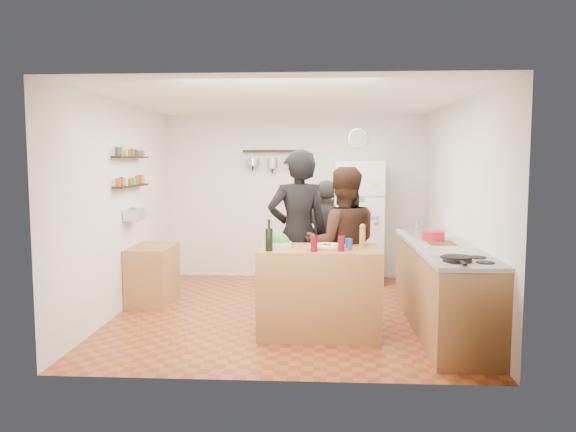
# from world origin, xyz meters

# --- Properties ---
(room_shell) EXTENTS (4.20, 4.20, 4.20)m
(room_shell) POSITION_xyz_m (0.00, 0.39, 1.25)
(room_shell) COLOR brown
(room_shell) RESTS_ON ground
(prep_island) EXTENTS (1.25, 0.72, 0.91)m
(prep_island) POSITION_xyz_m (0.37, -0.80, 0.46)
(prep_island) COLOR olive
(prep_island) RESTS_ON floor
(pizza_board) EXTENTS (0.42, 0.34, 0.02)m
(pizza_board) POSITION_xyz_m (0.45, -0.82, 0.92)
(pizza_board) COLOR #985737
(pizza_board) RESTS_ON prep_island
(pizza) EXTENTS (0.34, 0.34, 0.02)m
(pizza) POSITION_xyz_m (0.45, -0.82, 0.94)
(pizza) COLOR beige
(pizza) RESTS_ON pizza_board
(salad_bowl) EXTENTS (0.26, 0.26, 0.05)m
(salad_bowl) POSITION_xyz_m (-0.05, -0.75, 0.94)
(salad_bowl) COLOR silver
(salad_bowl) RESTS_ON prep_island
(wine_bottle) EXTENTS (0.07, 0.07, 0.23)m
(wine_bottle) POSITION_xyz_m (-0.13, -1.02, 1.02)
(wine_bottle) COLOR black
(wine_bottle) RESTS_ON prep_island
(wine_glass_near) EXTENTS (0.07, 0.07, 0.16)m
(wine_glass_near) POSITION_xyz_m (0.32, -1.04, 0.99)
(wine_glass_near) COLOR #57070F
(wine_glass_near) RESTS_ON prep_island
(wine_glass_far) EXTENTS (0.07, 0.07, 0.16)m
(wine_glass_far) POSITION_xyz_m (0.59, -1.00, 0.99)
(wine_glass_far) COLOR #5E0819
(wine_glass_far) RESTS_ON prep_island
(pepper_mill) EXTENTS (0.06, 0.06, 0.20)m
(pepper_mill) POSITION_xyz_m (0.82, -0.75, 1.01)
(pepper_mill) COLOR olive
(pepper_mill) RESTS_ON prep_island
(salt_canister) EXTENTS (0.07, 0.07, 0.12)m
(salt_canister) POSITION_xyz_m (0.67, -0.92, 0.97)
(salt_canister) COLOR navy
(salt_canister) RESTS_ON prep_island
(person_left) EXTENTS (0.80, 0.62, 1.94)m
(person_left) POSITION_xyz_m (0.13, -0.18, 0.97)
(person_left) COLOR black
(person_left) RESTS_ON floor
(person_center) EXTENTS (0.89, 0.72, 1.75)m
(person_center) POSITION_xyz_m (0.64, -0.34, 0.87)
(person_center) COLOR black
(person_center) RESTS_ON floor
(person_back) EXTENTS (0.97, 0.53, 1.57)m
(person_back) POSITION_xyz_m (0.47, 0.24, 0.79)
(person_back) COLOR #312E2C
(person_back) RESTS_ON floor
(counter_run) EXTENTS (0.63, 2.63, 0.90)m
(counter_run) POSITION_xyz_m (1.70, -0.55, 0.45)
(counter_run) COLOR #9E7042
(counter_run) RESTS_ON floor
(stove_top) EXTENTS (0.60, 0.62, 0.02)m
(stove_top) POSITION_xyz_m (1.70, -1.50, 0.91)
(stove_top) COLOR white
(stove_top) RESTS_ON counter_run
(skillet) EXTENTS (0.26, 0.26, 0.05)m
(skillet) POSITION_xyz_m (1.60, -1.57, 0.94)
(skillet) COLOR black
(skillet) RESTS_ON stove_top
(sink) EXTENTS (0.50, 0.80, 0.03)m
(sink) POSITION_xyz_m (1.70, 0.30, 0.92)
(sink) COLOR silver
(sink) RESTS_ON counter_run
(cutting_board) EXTENTS (0.30, 0.40, 0.02)m
(cutting_board) POSITION_xyz_m (1.70, -0.46, 0.91)
(cutting_board) COLOR brown
(cutting_board) RESTS_ON counter_run
(red_bowl) EXTENTS (0.25, 0.25, 0.10)m
(red_bowl) POSITION_xyz_m (1.65, -0.25, 0.97)
(red_bowl) COLOR red
(red_bowl) RESTS_ON counter_run
(fridge) EXTENTS (0.70, 0.68, 1.80)m
(fridge) POSITION_xyz_m (0.95, 1.75, 0.90)
(fridge) COLOR white
(fridge) RESTS_ON floor
(wall_clock) EXTENTS (0.30, 0.03, 0.30)m
(wall_clock) POSITION_xyz_m (0.95, 2.08, 2.15)
(wall_clock) COLOR silver
(wall_clock) RESTS_ON back_wall
(spice_shelf_lower) EXTENTS (0.12, 1.00, 0.02)m
(spice_shelf_lower) POSITION_xyz_m (-1.93, 0.20, 1.50)
(spice_shelf_lower) COLOR black
(spice_shelf_lower) RESTS_ON left_wall
(spice_shelf_upper) EXTENTS (0.12, 1.00, 0.02)m
(spice_shelf_upper) POSITION_xyz_m (-1.93, 0.20, 1.85)
(spice_shelf_upper) COLOR black
(spice_shelf_upper) RESTS_ON left_wall
(produce_basket) EXTENTS (0.18, 0.35, 0.14)m
(produce_basket) POSITION_xyz_m (-1.90, 0.20, 1.15)
(produce_basket) COLOR silver
(produce_basket) RESTS_ON left_wall
(side_table) EXTENTS (0.50, 0.80, 0.73)m
(side_table) POSITION_xyz_m (-1.74, 0.36, 0.36)
(side_table) COLOR #AC7D48
(side_table) RESTS_ON floor
(pot_rack) EXTENTS (0.90, 0.04, 0.04)m
(pot_rack) POSITION_xyz_m (-0.35, 2.00, 1.95)
(pot_rack) COLOR black
(pot_rack) RESTS_ON back_wall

